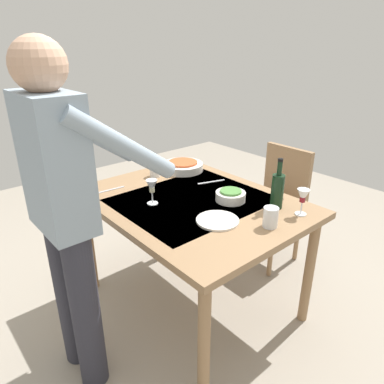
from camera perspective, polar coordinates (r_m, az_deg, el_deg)
ground_plane at (r=2.55m, az=-0.00°, el=-17.28°), size 6.00×6.00×0.00m
dining_table at (r=2.17m, az=-0.00°, el=-3.18°), size 1.32×1.01×0.78m
chair_near at (r=2.85m, az=13.62°, el=-0.84°), size 0.40×0.40×0.91m
person_server at (r=1.68m, az=-19.74°, el=-2.61°), size 0.42×0.61×1.69m
wine_bottle at (r=2.05m, az=13.69°, el=0.33°), size 0.07×0.07×0.30m
wine_glass_left at (r=2.00m, az=17.53°, el=-0.81°), size 0.07×0.07×0.15m
wine_glass_right at (r=2.05m, az=-6.54°, el=0.73°), size 0.07×0.07×0.15m
water_cup_near_left at (r=2.50m, az=-6.03°, el=3.48°), size 0.07×0.07×0.09m
water_cup_near_right at (r=1.85m, az=12.63°, el=-4.01°), size 0.08×0.08×0.11m
serving_bowl_pasta at (r=2.61m, az=-1.51°, el=4.23°), size 0.30×0.30×0.07m
side_bowl_salad at (r=2.12m, az=6.28°, el=-0.58°), size 0.18×0.18×0.07m
dinner_plate_near at (r=1.88m, az=4.17°, el=-4.62°), size 0.23×0.23×0.01m
table_knife at (r=2.40m, az=3.15°, el=1.64°), size 0.08×0.19×0.00m
table_fork at (r=2.33m, az=-12.95°, el=0.38°), size 0.03×0.18×0.00m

